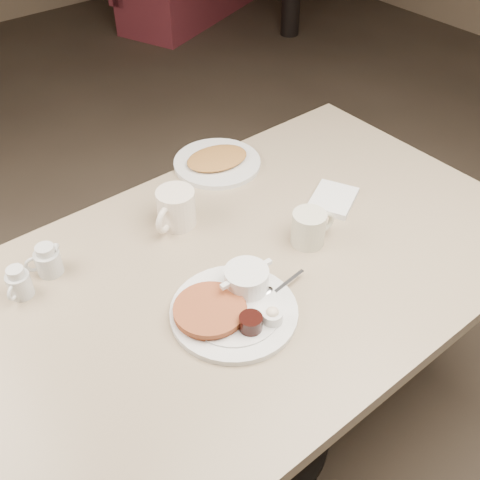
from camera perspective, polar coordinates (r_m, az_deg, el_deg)
diner_table at (r=1.52m, az=0.48°, el=-7.18°), size 1.50×0.90×0.75m
main_plate at (r=1.28m, az=-0.65°, el=-6.34°), size 0.35×0.29×0.07m
coffee_mug_near at (r=1.45m, az=6.90°, el=1.25°), size 0.13×0.10×0.09m
napkin at (r=1.61m, az=9.20°, el=4.01°), size 0.17×0.16×0.02m
coffee_mug_far at (r=1.50m, az=-6.42°, el=3.12°), size 0.15×0.13×0.10m
creamer_left at (r=1.40m, az=-21.05°, el=-4.01°), size 0.08×0.07×0.08m
creamer_right at (r=1.44m, az=-18.53°, el=-1.95°), size 0.09×0.07×0.08m
hash_plate at (r=1.74m, az=-2.28°, el=7.79°), size 0.30×0.30×0.04m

